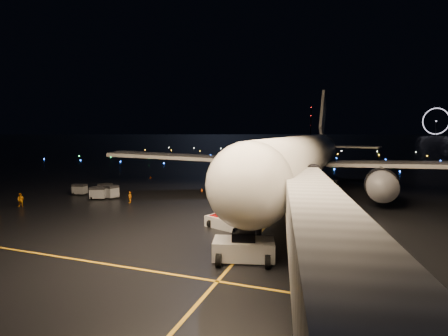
{
  "coord_description": "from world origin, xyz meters",
  "views": [
    {
      "loc": [
        19.82,
        -30.44,
        9.79
      ],
      "look_at": [
        4.54,
        12.0,
        5.0
      ],
      "focal_mm": 28.0,
      "sensor_mm": 36.0,
      "label": 1
    }
  ],
  "objects_px": {
    "baggage_cart_1": "(105,189)",
    "crew_c": "(130,197)",
    "pushback_tug": "(244,246)",
    "baggage_cart_2": "(98,193)",
    "belt_loader": "(229,211)",
    "airliner": "(307,133)",
    "baggage_cart_0": "(110,192)",
    "crew_b": "(21,200)",
    "baggage_cart_3": "(80,190)"
  },
  "relations": [
    {
      "from": "belt_loader",
      "to": "crew_b",
      "type": "relative_size",
      "value": 4.03
    },
    {
      "from": "baggage_cart_3",
      "to": "pushback_tug",
      "type": "bearing_deg",
      "value": -38.36
    },
    {
      "from": "baggage_cart_1",
      "to": "crew_b",
      "type": "bearing_deg",
      "value": -131.33
    },
    {
      "from": "pushback_tug",
      "to": "crew_c",
      "type": "relative_size",
      "value": 2.96
    },
    {
      "from": "crew_b",
      "to": "baggage_cart_1",
      "type": "relative_size",
      "value": 0.92
    },
    {
      "from": "pushback_tug",
      "to": "baggage_cart_0",
      "type": "bearing_deg",
      "value": 131.59
    },
    {
      "from": "belt_loader",
      "to": "baggage_cart_3",
      "type": "bearing_deg",
      "value": -179.54
    },
    {
      "from": "pushback_tug",
      "to": "crew_b",
      "type": "relative_size",
      "value": 2.57
    },
    {
      "from": "belt_loader",
      "to": "baggage_cart_3",
      "type": "xyz_separation_m",
      "value": [
        -27.75,
        9.91,
        -0.95
      ]
    },
    {
      "from": "belt_loader",
      "to": "baggage_cart_1",
      "type": "bearing_deg",
      "value": 174.94
    },
    {
      "from": "airliner",
      "to": "crew_b",
      "type": "height_order",
      "value": "airliner"
    },
    {
      "from": "belt_loader",
      "to": "baggage_cart_2",
      "type": "distance_m",
      "value": 24.07
    },
    {
      "from": "airliner",
      "to": "crew_b",
      "type": "relative_size",
      "value": 36.93
    },
    {
      "from": "airliner",
      "to": "baggage_cart_2",
      "type": "xyz_separation_m",
      "value": [
        -27.45,
        -15.99,
        -8.56
      ]
    },
    {
      "from": "baggage_cart_1",
      "to": "crew_c",
      "type": "bearing_deg",
      "value": -47.33
    },
    {
      "from": "airliner",
      "to": "baggage_cart_3",
      "type": "bearing_deg",
      "value": -155.73
    },
    {
      "from": "baggage_cart_1",
      "to": "baggage_cart_3",
      "type": "height_order",
      "value": "baggage_cart_1"
    },
    {
      "from": "airliner",
      "to": "baggage_cart_0",
      "type": "xyz_separation_m",
      "value": [
        -26.32,
        -14.75,
        -8.5
      ]
    },
    {
      "from": "baggage_cart_0",
      "to": "baggage_cart_2",
      "type": "height_order",
      "value": "baggage_cart_0"
    },
    {
      "from": "crew_c",
      "to": "baggage_cart_2",
      "type": "bearing_deg",
      "value": -107.39
    },
    {
      "from": "baggage_cart_2",
      "to": "crew_b",
      "type": "bearing_deg",
      "value": -149.36
    },
    {
      "from": "baggage_cart_1",
      "to": "baggage_cart_3",
      "type": "distance_m",
      "value": 3.91
    },
    {
      "from": "crew_c",
      "to": "baggage_cart_1",
      "type": "bearing_deg",
      "value": -129.59
    },
    {
      "from": "baggage_cart_2",
      "to": "belt_loader",
      "type": "bearing_deg",
      "value": -40.19
    },
    {
      "from": "airliner",
      "to": "belt_loader",
      "type": "bearing_deg",
      "value": -100.36
    },
    {
      "from": "crew_b",
      "to": "baggage_cart_0",
      "type": "relative_size",
      "value": 0.81
    },
    {
      "from": "airliner",
      "to": "baggage_cart_1",
      "type": "bearing_deg",
      "value": -155.46
    },
    {
      "from": "crew_b",
      "to": "airliner",
      "type": "bearing_deg",
      "value": 13.13
    },
    {
      "from": "crew_c",
      "to": "baggage_cart_2",
      "type": "xyz_separation_m",
      "value": [
        -5.86,
        0.69,
        0.11
      ]
    },
    {
      "from": "crew_c",
      "to": "baggage_cart_1",
      "type": "height_order",
      "value": "baggage_cart_1"
    },
    {
      "from": "belt_loader",
      "to": "crew_c",
      "type": "height_order",
      "value": "belt_loader"
    },
    {
      "from": "baggage_cart_1",
      "to": "belt_loader",
      "type": "bearing_deg",
      "value": -43.58
    },
    {
      "from": "airliner",
      "to": "baggage_cart_1",
      "type": "xyz_separation_m",
      "value": [
        -28.87,
        -12.65,
        -8.62
      ]
    },
    {
      "from": "crew_c",
      "to": "crew_b",
      "type": "bearing_deg",
      "value": -70.68
    },
    {
      "from": "crew_b",
      "to": "pushback_tug",
      "type": "bearing_deg",
      "value": -36.05
    },
    {
      "from": "crew_c",
      "to": "belt_loader",
      "type": "bearing_deg",
      "value": 55.86
    },
    {
      "from": "baggage_cart_0",
      "to": "baggage_cart_1",
      "type": "xyz_separation_m",
      "value": [
        -2.55,
        2.1,
        -0.11
      ]
    },
    {
      "from": "airliner",
      "to": "baggage_cart_2",
      "type": "bearing_deg",
      "value": -148.91
    },
    {
      "from": "crew_c",
      "to": "baggage_cart_3",
      "type": "xyz_separation_m",
      "value": [
        -10.93,
        2.6,
        0.03
      ]
    },
    {
      "from": "pushback_tug",
      "to": "crew_c",
      "type": "xyz_separation_m",
      "value": [
        -20.67,
        15.01,
        -0.32
      ]
    },
    {
      "from": "belt_loader",
      "to": "baggage_cart_2",
      "type": "xyz_separation_m",
      "value": [
        -22.69,
        8.0,
        -0.87
      ]
    },
    {
      "from": "belt_loader",
      "to": "pushback_tug",
      "type": "bearing_deg",
      "value": -43.37
    },
    {
      "from": "crew_c",
      "to": "baggage_cart_0",
      "type": "distance_m",
      "value": 5.11
    },
    {
      "from": "pushback_tug",
      "to": "crew_b",
      "type": "xyz_separation_m",
      "value": [
        -32.55,
        8.16,
        -0.2
      ]
    },
    {
      "from": "belt_loader",
      "to": "baggage_cart_0",
      "type": "height_order",
      "value": "belt_loader"
    },
    {
      "from": "baggage_cart_0",
      "to": "baggage_cart_1",
      "type": "bearing_deg",
      "value": 157.25
    },
    {
      "from": "crew_b",
      "to": "crew_c",
      "type": "xyz_separation_m",
      "value": [
        11.88,
        6.85,
        -0.12
      ]
    },
    {
      "from": "crew_c",
      "to": "baggage_cart_1",
      "type": "distance_m",
      "value": 8.32
    },
    {
      "from": "pushback_tug",
      "to": "crew_c",
      "type": "bearing_deg",
      "value": 129.29
    },
    {
      "from": "crew_c",
      "to": "baggage_cart_2",
      "type": "distance_m",
      "value": 5.9
    }
  ]
}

